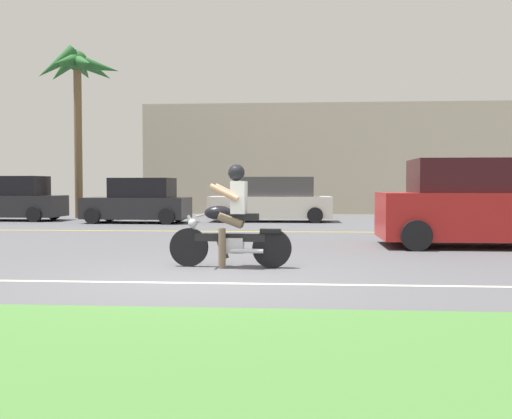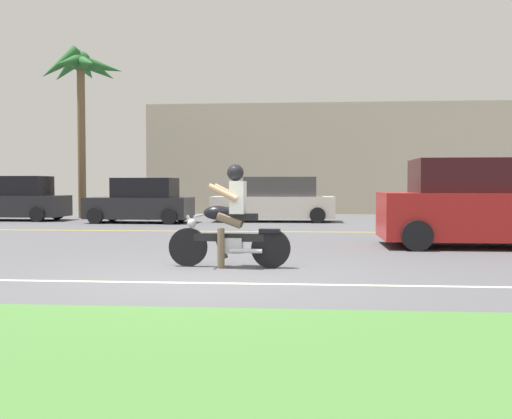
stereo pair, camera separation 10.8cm
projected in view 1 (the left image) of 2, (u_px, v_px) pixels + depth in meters
ground at (230, 256)px, 11.50m from camera, size 56.00×30.00×0.04m
grass_median at (118, 363)px, 4.42m from camera, size 56.00×3.80×0.06m
lane_line_near at (201, 283)px, 8.18m from camera, size 50.40×0.12×0.01m
lane_line_far at (253, 231)px, 17.13m from camera, size 50.40×0.12×0.01m
motorcyclist at (231, 224)px, 9.74m from camera, size 2.04×0.67×1.70m
suv_nearby at (484, 204)px, 12.95m from camera, size 4.63×2.16×1.92m
parked_car_0 at (5, 200)px, 22.42m from camera, size 4.51×1.91×1.68m
parked_car_1 at (139, 202)px, 21.06m from camera, size 3.74×1.96×1.60m
parked_car_2 at (272, 201)px, 21.72m from camera, size 4.51×1.85×1.64m
palm_tree_0 at (78, 73)px, 23.74m from camera, size 3.40×3.49×6.92m
building_far at (322, 160)px, 29.14m from camera, size 16.92×4.00×5.13m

